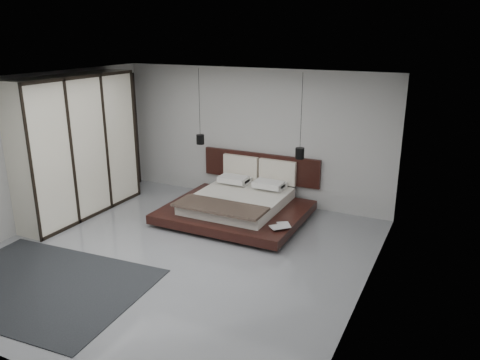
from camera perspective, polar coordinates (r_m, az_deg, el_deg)
The scene contains 14 objects.
floor at distance 7.86m, azimuth -7.79°, elevation -8.93°, with size 6.00×6.00×0.00m, color gray.
ceiling at distance 7.07m, azimuth -8.75°, elevation 11.82°, with size 6.00×6.00×0.00m, color white.
wall_back at distance 9.88m, azimuth 1.54°, elevation 5.42°, with size 6.00×6.00×0.00m, color #B0B0AD.
wall_front at distance 5.31m, azimuth -26.76°, elevation -7.65°, with size 6.00×6.00×0.00m, color #B0B0AD.
wall_left at distance 9.32m, azimuth -23.75°, elevation 3.16°, with size 6.00×6.00×0.00m, color #B0B0AD.
wall_right at distance 6.24m, azimuth 15.30°, elevation -2.63°, with size 6.00×6.00×0.00m, color #B0B0AD.
lattice_screen at distance 11.00m, azimuth -13.90°, elevation 5.64°, with size 0.05×0.90×2.60m, color black.
bed at distance 9.17m, azimuth -0.15°, elevation -2.88°, with size 2.62×2.33×1.05m.
book_lower at distance 8.24m, azimuth 4.66°, elevation -5.55°, with size 0.21×0.28×0.03m, color #99724C.
book_upper at distance 8.21m, azimuth 4.47°, elevation -5.44°, with size 0.22×0.30×0.02m, color #99724C.
pendant_left at distance 9.68m, azimuth -4.87°, elevation 5.01°, with size 0.16×0.16×1.53m.
pendant_right at distance 8.81m, azimuth 7.30°, elevation 3.31°, with size 0.17×0.17×1.58m.
wardrobe at distance 9.59m, azimuth -19.23°, elevation 3.85°, with size 0.66×2.78×2.73m.
rug at distance 7.48m, azimuth -23.13°, elevation -11.71°, with size 3.03×2.16×0.01m, color black.
Camera 1 is at (4.00, -5.79, 3.50)m, focal length 35.00 mm.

